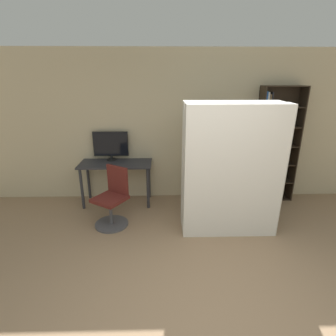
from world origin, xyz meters
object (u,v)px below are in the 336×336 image
object	(u,v)px
mattress_far	(228,166)
office_chair	(113,202)
mattress_near	(234,173)
bookshelf	(271,149)
monitor	(111,145)

from	to	relation	value
mattress_far	office_chair	bearing A→B (deg)	179.88
mattress_near	mattress_far	world-z (taller)	same
bookshelf	monitor	bearing A→B (deg)	179.63
bookshelf	mattress_far	xyz separation A→B (m)	(-1.00, -0.90, -0.03)
office_chair	mattress_near	xyz separation A→B (m)	(1.77, -0.32, 0.58)
bookshelf	mattress_far	size ratio (longest dim) A/B	1.09
mattress_far	bookshelf	bearing A→B (deg)	42.07
monitor	office_chair	size ratio (longest dim) A/B	0.68
office_chair	mattress_near	world-z (taller)	mattress_near
mattress_near	mattress_far	bearing A→B (deg)	90.00
office_chair	bookshelf	bearing A→B (deg)	18.00
monitor	bookshelf	bearing A→B (deg)	-0.37
bookshelf	office_chair	bearing A→B (deg)	-162.00
monitor	office_chair	distance (m)	1.16
office_chair	mattress_far	world-z (taller)	mattress_far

